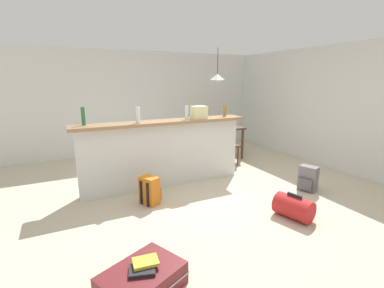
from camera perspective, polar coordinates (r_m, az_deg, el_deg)
ground_plane at (r=4.67m, az=2.05°, el=-9.87°), size 13.00×13.00×0.05m
wall_back at (r=7.15m, az=-9.53°, el=8.61°), size 6.60×0.10×2.50m
wall_right at (r=6.54m, az=25.31°, el=7.11°), size 0.10×6.00×2.50m
partition_half_wall at (r=4.72m, az=-5.80°, el=-2.33°), size 2.80×0.20×1.09m
bar_countertop at (r=4.60m, az=-5.97°, el=4.55°), size 2.96×0.40×0.05m
bottle_green at (r=4.41m, az=-21.76°, el=5.43°), size 0.06×0.06×0.27m
bottle_white at (r=4.37m, az=-11.23°, el=5.93°), size 0.07×0.07×0.25m
bottle_clear at (r=4.69m, az=-1.12°, el=6.56°), size 0.06×0.06×0.24m
bottle_amber at (r=5.17m, az=6.81°, el=6.98°), size 0.06×0.06×0.21m
grocery_bag at (r=4.80m, az=1.48°, el=6.62°), size 0.26×0.18×0.22m
dining_table at (r=6.41m, az=5.23°, el=2.76°), size 1.10×0.80×0.74m
dining_chair_near_partition at (r=5.98m, az=7.14°, el=0.68°), size 0.42×0.42×0.93m
pendant_lamp at (r=6.37m, az=5.32°, el=13.77°), size 0.34×0.34×0.74m
suitcase_flat_maroon at (r=2.69m, az=-10.41°, el=-26.31°), size 0.89×0.74×0.22m
backpack_grey at (r=4.97m, az=23.03°, el=-6.71°), size 0.31×0.33×0.42m
duffel_bag_red at (r=3.98m, az=20.43°, el=-12.27°), size 0.42×0.54×0.34m
backpack_orange at (r=4.17m, az=-8.79°, el=-9.59°), size 0.32×0.33×0.42m
book_stack at (r=2.60m, az=-10.03°, el=-23.81°), size 0.29×0.25×0.06m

